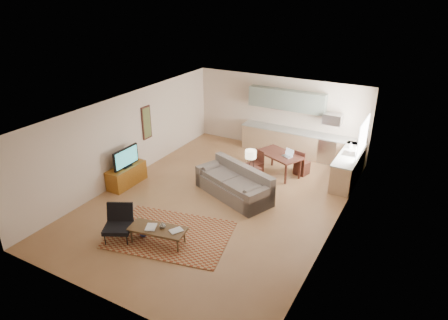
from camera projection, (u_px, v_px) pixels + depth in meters
The scene contains 25 objects.
room at pixel (219, 157), 10.94m from camera, with size 9.00×9.00×9.00m.
kitchen_counter_back at pixel (298, 144), 14.25m from camera, with size 4.26×0.64×0.92m, color #A3815D, non-canonical shape.
kitchen_counter_right at pixel (348, 168), 12.41m from camera, with size 0.64×2.26×0.92m, color #A3815D, non-canonical shape.
kitchen_range at pixel (329, 150), 13.77m from camera, with size 0.62×0.62×0.90m, color #A5A8AD.
kitchen_microwave at pixel (333, 119), 13.33m from camera, with size 0.62×0.40×0.35m, color #A5A8AD.
upper_cabinets at pixel (287, 100), 14.02m from camera, with size 2.80×0.34×0.70m, color slate.
window_right at pixel (363, 137), 11.83m from camera, with size 0.02×1.40×1.05m, color white.
wall_art_left at pixel (147, 123), 12.99m from camera, with size 0.06×0.42×1.10m, color olive, non-canonical shape.
triptych at pixel (277, 103), 14.39m from camera, with size 1.70×0.04×0.50m, color beige, non-canonical shape.
rug at pixel (170, 234), 9.92m from camera, with size 2.91×2.01×0.02m, color maroon.
sofa at pixel (233, 182), 11.56m from camera, with size 2.53×1.10×0.88m, color #6A5E55, non-canonical shape.
coffee_table at pixel (158, 235), 9.54m from camera, with size 1.38×0.55×0.42m, color #49321C, non-canonical shape.
book_a at pixel (146, 227), 9.48m from camera, with size 0.36×0.40×0.03m, color maroon.
book_b at pixel (174, 228), 9.44m from camera, with size 0.34×0.37×0.02m, color navy.
vase at pixel (162, 225), 9.44m from camera, with size 0.18×0.18×0.16m, color black.
armchair at pixel (118, 224), 9.60m from camera, with size 0.74×0.74×0.84m, color black, non-canonical shape.
tv_credenza at pixel (127, 175), 12.27m from camera, with size 0.51×1.33×0.61m, color brown, non-canonical shape.
tv at pixel (126, 158), 11.99m from camera, with size 0.10×1.02×0.61m, color black, non-canonical shape.
console_table at pixel (250, 177), 12.07m from camera, with size 0.59×0.39×0.69m, color #3A1A14, non-canonical shape.
table_lamp at pixel (251, 158), 11.81m from camera, with size 0.34×0.34×0.55m, color beige, non-canonical shape.
dining_table at pixel (279, 164), 12.89m from camera, with size 1.44×0.82×0.73m, color #3A1A14, non-canonical shape.
dining_chair_near at pixel (256, 163), 12.85m from camera, with size 0.39×0.41×0.82m, color #3A1A14, non-canonical shape.
dining_chair_far at pixel (302, 162), 12.89m from camera, with size 0.40×0.42×0.84m, color #3A1A14, non-canonical shape.
laptop at pixel (287, 153), 12.49m from camera, with size 0.31×0.23×0.23m, color #A5A8AD, non-canonical shape.
soap_bottle at pixel (351, 145), 12.62m from camera, with size 0.09×0.09×0.19m, color beige.
Camera 1 is at (4.96, -8.69, 5.78)m, focal length 32.00 mm.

